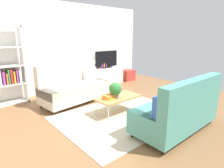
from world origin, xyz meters
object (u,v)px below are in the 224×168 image
(tv, at_px, (106,60))
(potted_plant, at_px, (115,89))
(bottle_0, at_px, (102,66))
(bottle_2, at_px, (106,66))
(vase_1, at_px, (97,66))
(bottle_1, at_px, (104,66))
(storage_trunk, at_px, (128,75))
(table_book_0, at_px, (109,98))
(bookshelf, at_px, (1,70))
(couch_beige, at_px, (74,87))
(tv_console, at_px, (106,76))
(vase_0, at_px, (93,67))
(coffee_table, at_px, (118,98))
(couch_green, at_px, (179,110))

(tv, bearing_deg, potted_plant, -124.92)
(bottle_0, relative_size, bottle_2, 1.04)
(vase_1, relative_size, bottle_1, 1.05)
(storage_trunk, height_order, table_book_0, table_book_0)
(bookshelf, bearing_deg, couch_beige, -33.23)
(tv_console, relative_size, vase_0, 8.13)
(bottle_1, bearing_deg, couch_beige, -152.48)
(couch_beige, bearing_deg, bottle_0, -157.98)
(coffee_table, xyz_separation_m, vase_1, (1.16, 2.47, 0.35))
(couch_green, height_order, bookshelf, bookshelf)
(coffee_table, relative_size, table_book_0, 4.58)
(couch_green, height_order, storage_trunk, couch_green)
(tv_console, bearing_deg, couch_beige, -153.11)
(couch_green, xyz_separation_m, tv, (1.29, 3.82, 0.51))
(tv_console, xyz_separation_m, vase_1, (-0.41, 0.05, 0.42))
(couch_beige, relative_size, coffee_table, 1.81)
(potted_plant, bearing_deg, vase_1, 62.85)
(coffee_table, bearing_deg, couch_green, -78.58)
(bookshelf, height_order, storage_trunk, bookshelf)
(bookshelf, distance_m, bottle_0, 3.31)
(table_book_0, bearing_deg, tv_console, 52.30)
(couch_beige, relative_size, storage_trunk, 3.82)
(table_book_0, bearing_deg, vase_0, 62.55)
(bookshelf, xyz_separation_m, bottle_0, (3.30, -0.06, -0.24))
(couch_green, relative_size, table_book_0, 7.93)
(couch_beige, bearing_deg, potted_plant, 94.10)
(bookshelf, height_order, vase_0, bookshelf)
(potted_plant, bearing_deg, bottle_2, 55.21)
(tv, distance_m, storage_trunk, 1.32)
(tv_console, bearing_deg, vase_1, 173.10)
(couch_green, xyz_separation_m, table_book_0, (-0.56, 1.45, -0.00))
(vase_0, distance_m, bottle_1, 0.46)
(bookshelf, bearing_deg, vase_0, 0.58)
(vase_1, xyz_separation_m, bottle_1, (0.28, -0.09, -0.00))
(potted_plant, xyz_separation_m, vase_1, (1.28, 2.49, 0.11))
(storage_trunk, distance_m, bottle_2, 1.23)
(couch_green, distance_m, coffee_table, 1.45)
(table_book_0, xyz_separation_m, vase_0, (1.27, 2.44, 0.29))
(couch_beige, distance_m, bottle_1, 2.10)
(tv, xyz_separation_m, potted_plant, (-1.69, -2.42, -0.32))
(bottle_0, distance_m, bottle_1, 0.10)
(potted_plant, xyz_separation_m, vase_0, (1.11, 2.49, 0.10))
(coffee_table, xyz_separation_m, vase_0, (0.99, 2.47, 0.33))
(couch_green, bearing_deg, table_book_0, 110.95)
(coffee_table, bearing_deg, bottle_1, 58.74)
(bookshelf, distance_m, table_book_0, 2.98)
(tv_console, distance_m, potted_plant, 2.99)
(potted_plant, height_order, bottle_0, bottle_0)
(tv, xyz_separation_m, bottle_0, (-0.23, -0.02, -0.23))
(vase_0, distance_m, bottle_2, 0.56)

